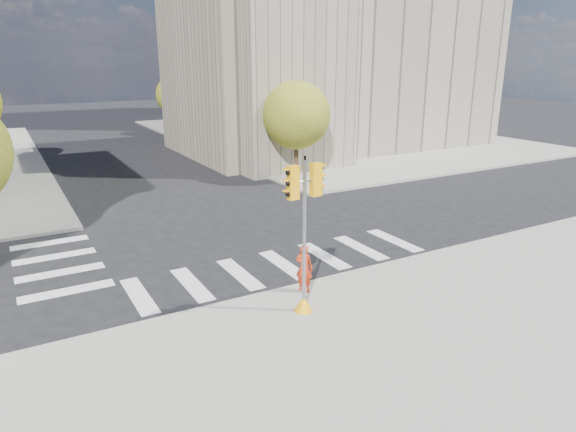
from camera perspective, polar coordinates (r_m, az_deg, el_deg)
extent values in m
plane|color=black|center=(21.06, -2.92, -3.54)|extent=(160.00, 160.00, 0.00)
cube|color=gray|center=(13.23, 20.22, -17.78)|extent=(30.00, 14.00, 0.15)
cube|color=gray|center=(52.79, 3.86, 9.06)|extent=(28.00, 40.00, 0.15)
cube|color=gray|center=(45.63, 5.06, 16.51)|extent=(26.00, 14.00, 14.00)
cube|color=gray|center=(37.18, -1.02, 16.45)|extent=(8.00, 8.00, 14.00)
cylinder|color=#382616|center=(32.68, 0.92, 6.11)|extent=(0.28, 0.28, 2.38)
sphere|color=#4E6C1F|center=(32.26, 0.95, 11.13)|extent=(4.20, 4.20, 4.20)
cylinder|color=#382616|center=(43.30, -7.24, 8.79)|extent=(0.28, 0.28, 2.52)
sphere|color=#4E6C1F|center=(42.97, -7.40, 12.88)|extent=(4.60, 4.60, 4.60)
cylinder|color=#382616|center=(54.52, -12.16, 10.11)|extent=(0.28, 0.28, 2.27)
sphere|color=#4E6C1F|center=(54.27, -12.35, 12.97)|extent=(4.00, 4.00, 4.00)
cylinder|color=black|center=(35.97, -1.65, 11.88)|extent=(0.12, 0.12, 8.00)
cube|color=black|center=(35.83, -1.71, 18.26)|extent=(0.35, 0.18, 0.22)
cylinder|color=black|center=(48.74, -9.60, 13.02)|extent=(0.12, 0.12, 8.00)
cube|color=black|center=(48.64, -9.84, 17.72)|extent=(0.35, 0.18, 0.22)
cone|color=#F7A40D|center=(15.58, 1.74, -9.65)|extent=(0.56, 0.56, 0.50)
cylinder|color=gray|center=(14.78, 1.81, -2.53)|extent=(0.11, 0.11, 4.60)
cylinder|color=black|center=(14.16, 1.90, 6.46)|extent=(0.07, 0.07, 0.12)
cylinder|color=gray|center=(14.30, 1.87, 3.89)|extent=(0.90, 0.09, 0.06)
cube|color=#F7A40D|center=(14.10, 0.58, 3.71)|extent=(0.31, 0.23, 0.95)
cube|color=#F7A40D|center=(14.50, 3.13, 4.07)|extent=(0.31, 0.23, 0.95)
imported|color=red|center=(16.61, 1.81, -5.79)|extent=(0.65, 0.70, 1.61)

